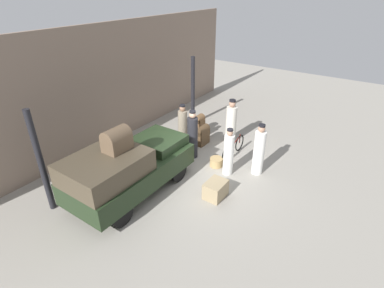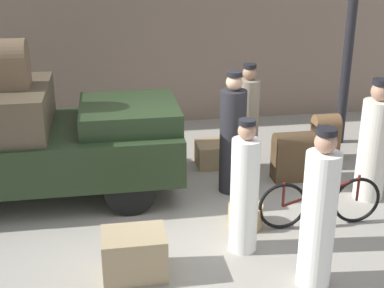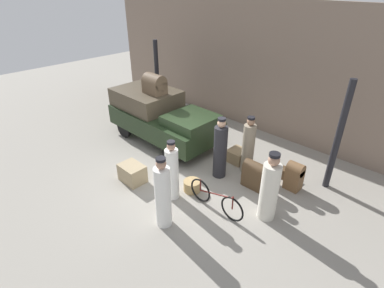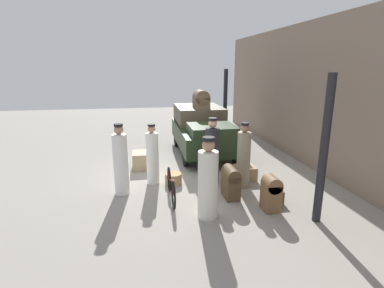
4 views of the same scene
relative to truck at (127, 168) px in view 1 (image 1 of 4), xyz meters
name	(u,v)px [view 1 (image 1 of 4)]	position (x,y,z in m)	size (l,w,h in m)	color
ground_plane	(193,172)	(2.05, -0.97, -0.91)	(30.00, 30.00, 0.00)	gray
station_building_facade	(104,87)	(2.05, 3.11, 1.34)	(16.00, 0.15, 4.50)	gray
canopy_pillar_left	(41,163)	(-1.74, 1.34, 0.60)	(0.17, 0.17, 3.02)	black
canopy_pillar_right	(193,92)	(5.36, 1.34, 0.60)	(0.17, 0.17, 3.02)	black
truck	(127,168)	(0.00, 0.00, 0.00)	(3.98, 1.84, 1.64)	black
bicycle	(233,148)	(3.80, -1.54, -0.58)	(1.66, 0.04, 0.69)	black
wicker_basket	(216,162)	(2.85, -1.39, -0.76)	(0.46, 0.46, 0.30)	tan
porter_carrying_trunk	(192,136)	(2.91, -0.32, -0.07)	(0.38, 0.38, 1.81)	#232328
porter_lifting_near_truck	(229,153)	(2.68, -1.93, -0.15)	(0.33, 0.33, 1.65)	white
porter_standing_middle	(183,128)	(3.34, 0.42, -0.11)	(0.35, 0.35, 1.74)	gray
porter_with_bicycle	(259,151)	(3.26, -2.73, -0.08)	(0.36, 0.36, 1.80)	white
conductor_in_dark_uniform	(231,123)	(4.82, -0.87, -0.11)	(0.42, 0.42, 1.76)	silver
suitcase_black_upright	(216,189)	(1.35, -2.24, -0.65)	(0.71, 0.53, 0.51)	#9E8966
trunk_large_brown	(202,135)	(3.94, -0.09, -0.49)	(0.61, 0.33, 0.78)	#4C3823
trunk_wicker_pale	(170,145)	(2.83, 0.67, -0.72)	(0.54, 0.56, 0.38)	#937A56
suitcase_tan_flat	(188,131)	(4.35, 0.89, -0.76)	(0.36, 0.28, 0.29)	#4C3823
suitcase_small_leather	(199,123)	(4.75, 0.59, -0.48)	(0.42, 0.35, 0.81)	brown
trunk_on_truck_roof	(117,140)	(-0.24, 0.00, 1.04)	(0.73, 0.52, 0.65)	brown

